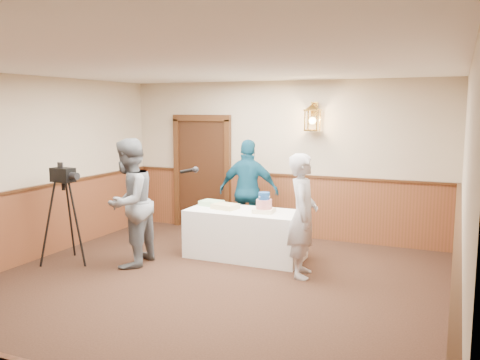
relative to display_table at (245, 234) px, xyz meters
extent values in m
plane|color=black|center=(0.05, -1.90, -0.38)|extent=(7.00, 7.00, 0.00)
cube|color=#BAAB8B|center=(0.05, 1.60, 1.02)|extent=(6.00, 0.02, 2.80)
cube|color=#BAAB8B|center=(-2.95, -1.90, 1.02)|extent=(0.02, 7.00, 2.80)
cube|color=#BAAB8B|center=(3.05, -1.90, 1.02)|extent=(0.02, 7.00, 2.80)
cube|color=white|center=(0.05, -1.90, 2.42)|extent=(6.00, 7.00, 0.02)
cube|color=brown|center=(0.05, 1.58, 0.18)|extent=(5.98, 0.04, 1.10)
cube|color=brown|center=(-2.93, -1.90, 0.18)|extent=(0.04, 6.98, 1.10)
cube|color=brown|center=(3.03, -1.90, 0.18)|extent=(0.04, 6.98, 1.10)
cube|color=#412411|center=(0.05, 1.56, 0.75)|extent=(5.98, 0.07, 0.04)
cube|color=black|center=(-1.55, 1.55, 0.68)|extent=(1.00, 0.06, 2.10)
cube|color=white|center=(0.00, 0.00, 0.00)|extent=(1.80, 0.80, 0.75)
cube|color=beige|center=(0.32, -0.04, 0.40)|extent=(0.32, 0.32, 0.06)
cylinder|color=#B60D13|center=(0.32, -0.04, 0.50)|extent=(0.24, 0.24, 0.14)
cylinder|color=navy|center=(0.32, -0.04, 0.63)|extent=(0.17, 0.17, 0.11)
cube|color=#E8DC8A|center=(-0.34, 0.00, 0.41)|extent=(0.42, 0.35, 0.08)
cube|color=#A3DF9D|center=(-0.66, 0.16, 0.41)|extent=(0.37, 0.31, 0.08)
imported|color=slate|center=(-1.41, -1.03, 0.57)|extent=(0.80, 0.98, 1.88)
cylinder|color=black|center=(-0.41, -1.06, 1.09)|extent=(0.23, 0.06, 0.09)
sphere|color=black|center=(-0.28, -1.07, 1.11)|extent=(0.08, 0.08, 0.08)
imported|color=#A8A8AF|center=(1.06, -0.49, 0.48)|extent=(0.53, 0.70, 1.71)
imported|color=navy|center=(-0.31, 0.89, 0.52)|extent=(1.09, 0.55, 1.79)
cube|color=black|center=(-2.37, -1.32, 0.96)|extent=(0.37, 0.23, 0.21)
cylinder|color=black|center=(-2.14, -1.34, 0.96)|extent=(0.15, 0.12, 0.11)
camera|label=1|loc=(2.98, -7.08, 1.94)|focal=38.00mm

